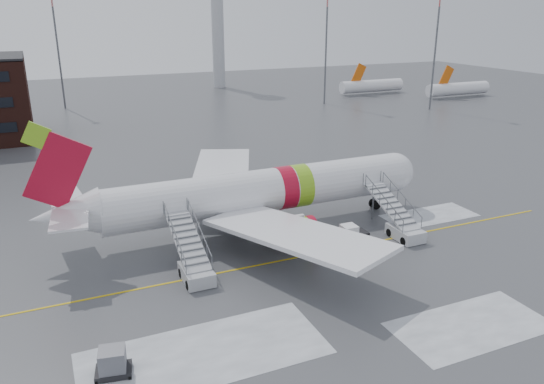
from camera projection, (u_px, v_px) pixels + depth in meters
name	position (u px, v px, depth m)	size (l,w,h in m)	color
ground	(241.00, 262.00, 41.25)	(260.00, 260.00, 0.00)	#494C4F
airliner	(253.00, 193.00, 46.46)	(35.03, 32.97, 11.18)	white
airstair_fwd	(400.00, 224.00, 45.82)	(2.05, 7.70, 3.48)	silver
airstair_aft	(193.00, 263.00, 38.76)	(2.05, 7.70, 3.48)	#A8ABB0
pushback_tug	(352.00, 234.00, 45.01)	(2.48, 1.88, 1.41)	black
uld_container	(113.00, 363.00, 28.34)	(2.13, 1.72, 1.56)	black
control_tower	(217.00, 9.00, 128.77)	(6.40, 6.40, 30.00)	#B2B5BA
light_mast_far_ne	(326.00, 35.00, 106.42)	(1.20, 1.20, 24.25)	#595B60
light_mast_far_n	(56.00, 36.00, 101.15)	(1.20, 1.20, 24.25)	#595B60
light_mast_far_e	(437.00, 37.00, 100.42)	(1.20, 1.20, 24.25)	#595B60
distant_aircraft	(399.00, 96.00, 120.49)	(35.00, 18.00, 8.00)	#D8590C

